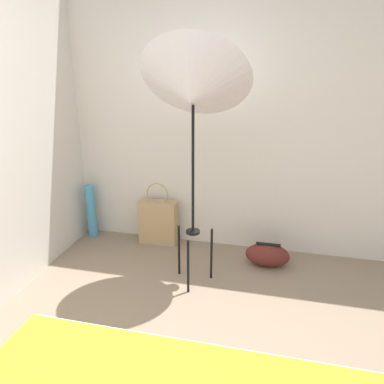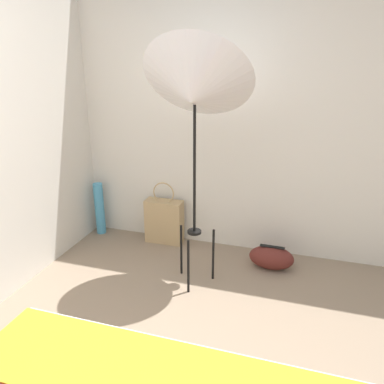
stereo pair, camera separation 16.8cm
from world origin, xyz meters
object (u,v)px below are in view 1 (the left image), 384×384
Objects in this scene: tote_bag at (158,222)px; photo_umbrella at (193,91)px; duffel_bag at (267,255)px; paper_roll at (91,211)px.

photo_umbrella is at bearing -50.51° from tote_bag.
paper_roll is (-1.82, 0.20, 0.17)m from duffel_bag.
paper_roll is at bearing 173.82° from duffel_bag.
tote_bag is 1.62× the size of duffel_bag.
paper_roll is at bearing 154.07° from photo_umbrella.
duffel_bag is at bearing -10.69° from tote_bag.
paper_roll reaches higher than duffel_bag.
tote_bag reaches higher than paper_roll.
photo_umbrella reaches higher than tote_bag.
tote_bag is at bearing 169.31° from duffel_bag.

